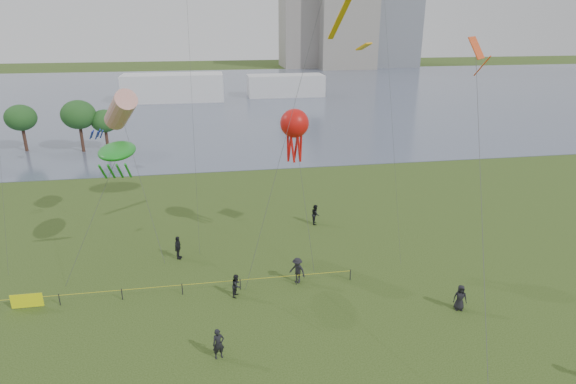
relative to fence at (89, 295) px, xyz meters
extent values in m
cube|color=slate|center=(13.12, 87.62, -0.53)|extent=(400.00, 120.00, 0.08)
cube|color=gray|center=(59.12, 149.62, 18.45)|extent=(20.00, 20.00, 38.00)
cube|color=gray|center=(45.12, 155.62, 13.45)|extent=(16.00, 18.00, 28.00)
cube|color=silver|center=(1.12, 82.62, 2.45)|extent=(22.00, 8.00, 6.00)
cube|color=silver|center=(27.12, 85.62, 1.95)|extent=(18.00, 7.00, 5.00)
cylinder|color=#3A231A|center=(-5.94, 40.61, 0.76)|extent=(0.44, 0.44, 2.62)
ellipsoid|color=#275923|center=(-5.94, 40.61, 3.70)|extent=(3.73, 3.73, 3.15)
cylinder|color=#3A231A|center=(-17.26, 41.88, 0.94)|extent=(0.44, 0.44, 2.98)
ellipsoid|color=#275923|center=(-17.26, 41.88, 4.28)|extent=(4.24, 4.24, 3.58)
cylinder|color=#3A231A|center=(-9.19, 40.23, 1.09)|extent=(0.44, 0.44, 3.28)
ellipsoid|color=#275923|center=(-9.19, 40.23, 4.77)|extent=(4.67, 4.67, 3.94)
cylinder|color=black|center=(-1.88, 0.00, -0.13)|extent=(0.07, 0.07, 0.85)
cylinder|color=black|center=(2.12, 0.00, -0.13)|extent=(0.07, 0.07, 0.85)
cylinder|color=black|center=(6.12, 0.00, -0.13)|extent=(0.07, 0.07, 0.85)
cylinder|color=black|center=(10.12, 0.00, -0.13)|extent=(0.07, 0.07, 0.85)
cylinder|color=black|center=(14.12, 0.00, -0.13)|extent=(0.07, 0.07, 0.85)
cylinder|color=black|center=(18.12, 0.00, -0.13)|extent=(0.07, 0.07, 0.85)
cylinder|color=yellow|center=(6.12, 0.00, 0.19)|extent=(24.00, 0.03, 0.03)
cube|color=#F4FB0D|center=(-3.88, 0.00, 0.00)|extent=(2.00, 0.04, 1.00)
imported|color=black|center=(9.82, -0.78, 0.26)|extent=(0.90, 0.98, 1.64)
imported|color=black|center=(14.24, 0.28, 0.42)|extent=(1.42, 1.39, 1.96)
imported|color=black|center=(5.61, 5.41, 0.40)|extent=(0.74, 1.20, 1.91)
imported|color=black|center=(24.10, -4.79, 0.33)|extent=(0.99, 0.78, 1.77)
imported|color=black|center=(8.42, -7.01, 0.36)|extent=(0.76, 0.59, 1.83)
imported|color=black|center=(17.80, 10.34, 0.37)|extent=(0.82, 0.99, 1.85)
cylinder|color=#3F3F42|center=(13.67, 1.87, 10.00)|extent=(6.48, 3.97, 21.12)
cube|color=#F9AA0D|center=(16.90, -0.36, 18.16)|extent=(0.36, 6.98, 4.09)
cube|color=#F9AA0D|center=(16.90, -4.16, 16.06)|extent=(0.95, 0.95, 0.42)
cylinder|color=#3F3F42|center=(3.15, 7.33, 5.02)|extent=(2.85, 5.06, 11.16)
cylinder|color=red|center=(1.74, 9.85, 10.59)|extent=(3.59, 5.06, 3.76)
cylinder|color=#1B29BF|center=(0.34, 8.65, 8.99)|extent=(0.60, 1.13, 0.88)
cylinder|color=#1B29BF|center=(0.07, 9.03, 8.99)|extent=(0.60, 1.13, 0.88)
cylinder|color=#1B29BF|center=(-0.38, 8.88, 8.99)|extent=(0.60, 1.13, 0.88)
cylinder|color=#1B29BF|center=(-0.38, 8.41, 8.99)|extent=(0.60, 1.13, 0.88)
cylinder|color=#1B29BF|center=(0.07, 8.27, 8.99)|extent=(0.60, 1.13, 0.88)
cylinder|color=#3F3F42|center=(-0.03, 3.51, 4.07)|extent=(4.34, 2.08, 9.25)
ellipsoid|color=#198B1F|center=(2.12, 4.53, 8.69)|extent=(2.50, 4.50, 0.88)
cylinder|color=#198B1F|center=(1.32, 2.93, 7.69)|extent=(0.16, 1.79, 1.54)
cylinder|color=#198B1F|center=(1.87, 2.93, 7.69)|extent=(0.16, 1.79, 1.54)
cylinder|color=#198B1F|center=(2.42, 2.93, 7.69)|extent=(0.16, 1.79, 1.54)
cylinder|color=#198B1F|center=(2.97, 2.93, 7.69)|extent=(0.16, 1.79, 1.54)
cylinder|color=#3F3F42|center=(15.33, 3.41, 4.75)|extent=(0.92, 3.72, 10.61)
sphere|color=red|center=(14.88, 5.26, 10.05)|extent=(2.16, 2.16, 2.16)
cylinder|color=red|center=(15.38, 5.26, 8.45)|extent=(0.18, 0.54, 2.60)
cylinder|color=red|center=(15.13, 5.69, 8.45)|extent=(0.49, 0.36, 2.61)
cylinder|color=red|center=(14.63, 5.69, 8.45)|extent=(0.49, 0.36, 2.61)
cylinder|color=red|center=(14.38, 5.26, 8.45)|extent=(0.18, 0.54, 2.60)
cylinder|color=red|center=(14.63, 4.83, 8.45)|extent=(0.49, 0.36, 2.61)
cylinder|color=red|center=(15.13, 4.83, 8.45)|extent=(0.49, 0.36, 2.61)
cylinder|color=#3F3F42|center=(22.72, -7.96, 7.59)|extent=(4.55, 13.33, 16.31)
cube|color=#FB4A16|center=(24.98, -1.31, 15.74)|extent=(1.60, 1.60, 1.31)
cylinder|color=#FB4A16|center=(24.98, -2.21, 14.74)|extent=(0.08, 1.58, 1.35)
camera|label=1|loc=(8.60, -29.61, 17.56)|focal=30.00mm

